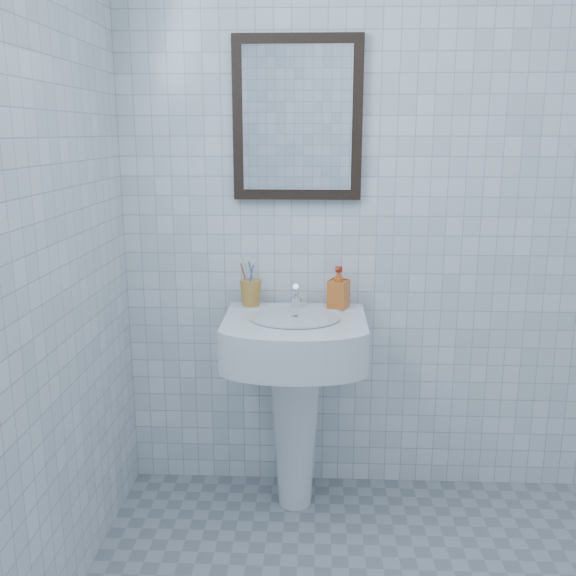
{
  "coord_description": "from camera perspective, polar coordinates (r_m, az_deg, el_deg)",
  "views": [
    {
      "loc": [
        -0.31,
        -1.37,
        1.5
      ],
      "look_at": [
        -0.41,
        0.86,
        0.95
      ],
      "focal_mm": 40.0,
      "sensor_mm": 36.0,
      "label": 1
    }
  ],
  "objects": [
    {
      "name": "wall_mirror",
      "position": [
        2.56,
        0.84,
        14.82
      ],
      "size": [
        0.5,
        0.04,
        0.62
      ],
      "color": "black",
      "rests_on": "wall_back"
    },
    {
      "name": "wall_back",
      "position": [
        2.61,
        9.49,
        8.01
      ],
      "size": [
        2.2,
        0.02,
        2.5
      ],
      "primitive_type": "cube",
      "color": "white",
      "rests_on": "ground"
    },
    {
      "name": "soap_dispenser",
      "position": [
        2.54,
        4.51,
        0.07
      ],
      "size": [
        0.1,
        0.1,
        0.17
      ],
      "primitive_type": "imported",
      "rotation": [
        0.0,
        0.0,
        -0.39
      ],
      "color": "red",
      "rests_on": "washbasin"
    },
    {
      "name": "faucet",
      "position": [
        2.54,
        0.72,
        -0.85
      ],
      "size": [
        0.04,
        0.09,
        0.11
      ],
      "color": "silver",
      "rests_on": "washbasin"
    },
    {
      "name": "toothbrush_cup",
      "position": [
        2.57,
        -3.33,
        -0.44
      ],
      "size": [
        0.1,
        0.1,
        0.1
      ],
      "primitive_type": null,
      "rotation": [
        0.0,
        0.0,
        0.2
      ],
      "color": "#C68734",
      "rests_on": "washbasin"
    },
    {
      "name": "washbasin",
      "position": [
        2.54,
        0.63,
        -8.12
      ],
      "size": [
        0.54,
        0.39,
        0.83
      ],
      "color": "white",
      "rests_on": "ground"
    }
  ]
}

